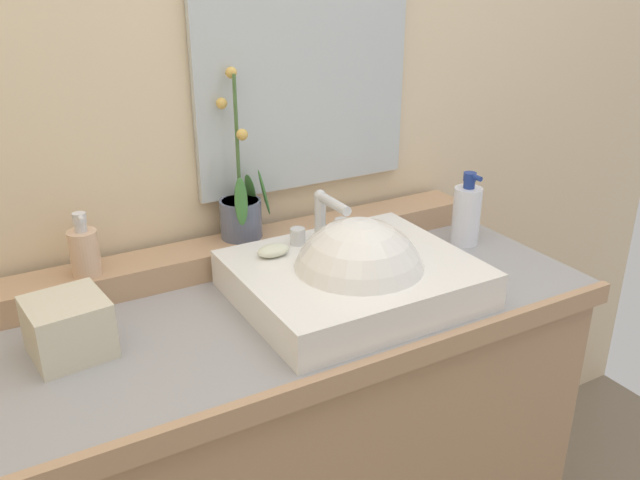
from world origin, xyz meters
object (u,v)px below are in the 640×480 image
soap_dispenser (84,251)px  tissue_box (68,327)px  lotion_bottle (466,214)px  potted_plant (241,209)px  soap_bar (273,250)px  sink_basin (356,282)px

soap_dispenser → tissue_box: size_ratio=1.01×
soap_dispenser → lotion_bottle: bearing=-9.5°
soap_dispenser → tissue_box: soap_dispenser is taller
potted_plant → lotion_bottle: size_ratio=2.10×
soap_bar → soap_dispenser: bearing=158.3°
soap_bar → soap_dispenser: (-0.35, 0.14, 0.02)m
potted_plant → tissue_box: 0.47m
sink_basin → lotion_bottle: bearing=16.4°
soap_dispenser → lotion_bottle: (0.86, -0.14, -0.04)m
soap_bar → potted_plant: bearing=89.6°
sink_basin → tissue_box: 0.55m
lotion_bottle → soap_bar: bearing=179.3°
soap_bar → lotion_bottle: bearing=-0.7°
soap_bar → tissue_box: 0.42m
sink_basin → soap_bar: bearing=136.9°
lotion_bottle → sink_basin: bearing=-163.6°
sink_basin → tissue_box: (-0.54, 0.07, 0.01)m
soap_bar → lotion_bottle: (0.51, -0.01, -0.01)m
soap_bar → potted_plant: (0.00, 0.16, 0.04)m
potted_plant → soap_dispenser: potted_plant is taller
potted_plant → lotion_bottle: bearing=-18.5°
soap_bar → tissue_box: tissue_box is taller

